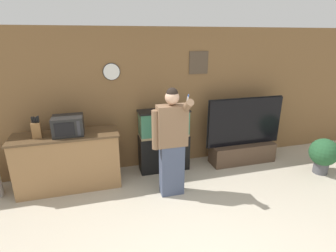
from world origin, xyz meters
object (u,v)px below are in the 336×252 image
object	(u,v)px
aquarium_on_stand	(164,140)
knife_block	(37,130)
counter_island	(69,161)
microwave	(68,125)
tv_on_stand	(243,144)
person_standing	(171,142)
potted_plant	(324,154)

from	to	relation	value
aquarium_on_stand	knife_block	bearing A→B (deg)	-173.61
counter_island	microwave	distance (m)	0.63
counter_island	tv_on_stand	bearing A→B (deg)	1.11
counter_island	aquarium_on_stand	xyz separation A→B (m)	(1.68, 0.19, 0.11)
person_standing	counter_island	bearing A→B (deg)	157.89
tv_on_stand	potted_plant	distance (m)	1.44
knife_block	person_standing	xyz separation A→B (m)	(1.97, -0.60, -0.18)
microwave	tv_on_stand	size ratio (longest dim) A/B	0.29
counter_island	aquarium_on_stand	world-z (taller)	aquarium_on_stand
knife_block	tv_on_stand	bearing A→B (deg)	1.59
potted_plant	tv_on_stand	bearing A→B (deg)	145.27
tv_on_stand	potted_plant	world-z (taller)	tv_on_stand
counter_island	microwave	xyz separation A→B (m)	(0.06, -0.01, 0.62)
tv_on_stand	potted_plant	xyz separation A→B (m)	(1.18, -0.82, 0.01)
person_standing	potted_plant	world-z (taller)	person_standing
microwave	knife_block	world-z (taller)	knife_block
knife_block	potted_plant	distance (m)	4.96
aquarium_on_stand	potted_plant	xyz separation A→B (m)	(2.79, -0.95, -0.20)
counter_island	knife_block	bearing A→B (deg)	-174.44
counter_island	aquarium_on_stand	distance (m)	1.69
counter_island	potted_plant	world-z (taller)	counter_island
knife_block	potted_plant	world-z (taller)	knife_block
counter_island	microwave	world-z (taller)	microwave
knife_block	potted_plant	size ratio (longest dim) A/B	0.51
knife_block	tv_on_stand	size ratio (longest dim) A/B	0.22
knife_block	person_standing	distance (m)	2.07
counter_island	tv_on_stand	xyz separation A→B (m)	(3.29, 0.06, -0.09)
counter_island	person_standing	xyz separation A→B (m)	(1.58, -0.64, 0.43)
aquarium_on_stand	tv_on_stand	bearing A→B (deg)	-4.60
microwave	person_standing	world-z (taller)	person_standing
potted_plant	counter_island	bearing A→B (deg)	170.42
knife_block	aquarium_on_stand	world-z (taller)	knife_block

